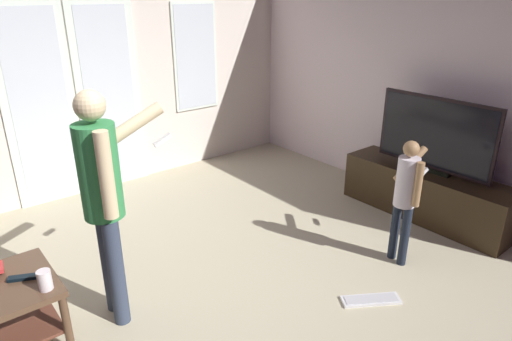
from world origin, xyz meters
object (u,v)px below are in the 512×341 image
at_px(person_child, 406,192).
at_px(tv_remote_black, 22,278).
at_px(loose_keyboard, 371,300).
at_px(person_adult, 104,190).
at_px(cup_by_laptop, 45,280).
at_px(flat_screen_tv, 435,135).
at_px(tv_stand, 426,194).

bearing_deg(person_child, tv_remote_black, 159.90).
relative_size(person_child, tv_remote_black, 6.34).
bearing_deg(person_child, loose_keyboard, -162.23).
distance_m(person_adult, person_child, 2.31).
bearing_deg(cup_by_laptop, loose_keyboard, -26.57).
relative_size(loose_keyboard, tv_remote_black, 2.59).
bearing_deg(flat_screen_tv, person_adult, 169.84).
relative_size(flat_screen_tv, tv_remote_black, 6.94).
bearing_deg(loose_keyboard, person_child, 17.77).
bearing_deg(flat_screen_tv, tv_remote_black, 169.53).
relative_size(flat_screen_tv, cup_by_laptop, 9.27).
relative_size(tv_stand, cup_by_laptop, 13.35).
xyz_separation_m(flat_screen_tv, person_adult, (-3.03, 0.54, 0.11)).
height_order(tv_stand, cup_by_laptop, cup_by_laptop).
bearing_deg(tv_stand, flat_screen_tv, 115.01).
xyz_separation_m(cup_by_laptop, tv_remote_black, (-0.09, 0.20, -0.05)).
relative_size(tv_stand, loose_keyboard, 3.86).
bearing_deg(tv_remote_black, person_child, 6.05).
bearing_deg(person_adult, flat_screen_tv, -10.16).
bearing_deg(tv_remote_black, flat_screen_tv, 15.67).
xyz_separation_m(loose_keyboard, tv_remote_black, (-2.04, 1.17, 0.47)).
distance_m(tv_stand, cup_by_laptop, 3.53).
bearing_deg(cup_by_laptop, tv_stand, -7.62).
xyz_separation_m(tv_stand, tv_remote_black, (-3.58, 0.66, 0.24)).
bearing_deg(loose_keyboard, person_adult, 144.79).
bearing_deg(loose_keyboard, tv_remote_black, 150.08).
xyz_separation_m(person_adult, person_child, (2.12, -0.86, -0.33)).
height_order(person_adult, cup_by_laptop, person_adult).
xyz_separation_m(person_child, tv_remote_black, (-2.66, 0.97, -0.16)).
relative_size(tv_stand, tv_remote_black, 10.00).
relative_size(person_child, loose_keyboard, 2.45).
xyz_separation_m(tv_stand, person_adult, (-3.03, 0.55, 0.73)).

